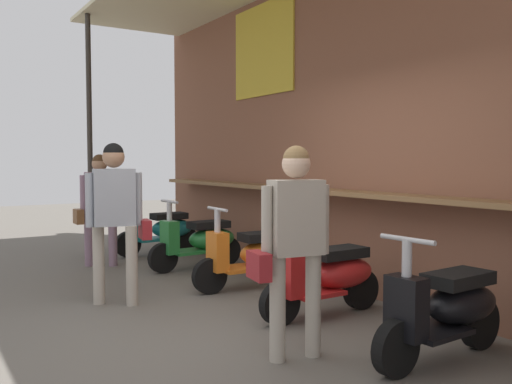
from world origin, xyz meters
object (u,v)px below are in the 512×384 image
Objects in this scene: scooter_green at (201,240)px; scooter_teal at (162,230)px; shopper_with_handbag at (99,199)px; scooter_orange at (255,255)px; shopper_passing at (116,207)px; shopper_browsing at (294,231)px; scooter_red at (329,276)px; scooter_black at (448,308)px.

scooter_teal is at bearing -92.49° from scooter_green.
scooter_green is 1.57m from shopper_with_handbag.
scooter_orange is 0.84× the size of shopper_passing.
shopper_browsing is at bearing 71.92° from scooter_green.
scooter_teal is at bearing -87.81° from scooter_orange.
scooter_green is 0.87× the size of shopper_browsing.
shopper_with_handbag is 2.20m from shopper_passing.
scooter_red is (2.74, 0.00, 0.00)m from scooter_green.
shopper_with_handbag is (-2.29, -1.15, 0.56)m from scooter_orange.
shopper_passing is at bearing -2.78° from scooter_orange.
scooter_red is 2.28m from shopper_passing.
scooter_teal is 5.50m from scooter_black.
scooter_red is at bearing 137.62° from shopper_browsing.
shopper_browsing is (0.75, -0.97, 0.58)m from scooter_red.
scooter_orange is 2.62m from shopper_with_handbag.
scooter_teal and scooter_green have the same top height.
scooter_teal is at bearing -20.94° from shopper_passing.
shopper_browsing is 0.96× the size of shopper_passing.
scooter_red is 3.86m from shopper_with_handbag.
scooter_red is 0.84× the size of shopper_passing.
scooter_black is (1.38, -0.00, 0.00)m from scooter_red.
shopper_passing is at bearing -9.86° from shopper_with_handbag.
shopper_with_handbag is (0.48, -1.15, 0.56)m from scooter_teal.
scooter_black is at bearing 14.90° from shopper_with_handbag.
scooter_black is at bearing 89.29° from scooter_red.
scooter_green is 1.00× the size of scooter_red.
scooter_green is at bearing -93.05° from scooter_black.
shopper_browsing is at bearing 4.29° from shopper_with_handbag.
scooter_teal is 1.00× the size of scooter_green.
shopper_passing is (1.25, -1.60, 0.63)m from scooter_green.
scooter_green and scooter_orange have the same top height.
scooter_green is 2.12m from shopper_passing.
scooter_red is 0.89× the size of shopper_with_handbag.
shopper_browsing reaches higher than scooter_green.
shopper_browsing is 2.33m from shopper_passing.
scooter_red is at bearing 87.51° from scooter_green.
shopper_browsing reaches higher than scooter_teal.
shopper_with_handbag reaches higher than scooter_orange.
scooter_orange is at bearing 165.04° from shopper_browsing.
shopper_passing is (2.63, -1.60, 0.63)m from scooter_teal.
shopper_with_handbag reaches higher than scooter_teal.
scooter_orange is at bearing -84.60° from shopper_passing.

